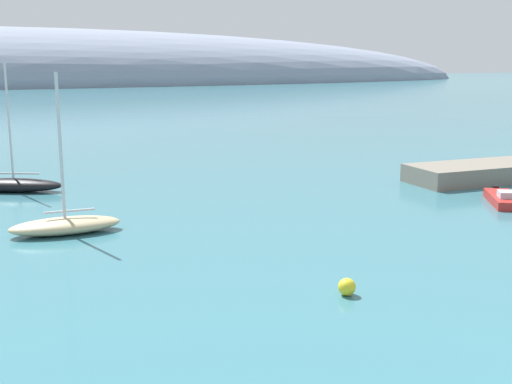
{
  "coord_description": "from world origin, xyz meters",
  "views": [
    {
      "loc": [
        -14.89,
        -9.34,
        9.19
      ],
      "look_at": [
        -0.69,
        24.98,
        1.4
      ],
      "focal_mm": 45.21,
      "sensor_mm": 36.0,
      "label": 1
    }
  ],
  "objects_px": {
    "sailboat_sand_mid_mooring": "(65,224)",
    "motorboat_red_alongside_breakwater": "(504,199)",
    "sailboat_black_outer_mooring": "(14,184)",
    "mooring_buoy_yellow": "(347,287)"
  },
  "relations": [
    {
      "from": "sailboat_sand_mid_mooring",
      "to": "sailboat_black_outer_mooring",
      "type": "height_order",
      "value": "sailboat_black_outer_mooring"
    },
    {
      "from": "sailboat_sand_mid_mooring",
      "to": "motorboat_red_alongside_breakwater",
      "type": "bearing_deg",
      "value": 173.47
    },
    {
      "from": "sailboat_sand_mid_mooring",
      "to": "sailboat_black_outer_mooring",
      "type": "distance_m",
      "value": 12.83
    },
    {
      "from": "sailboat_black_outer_mooring",
      "to": "motorboat_red_alongside_breakwater",
      "type": "height_order",
      "value": "sailboat_black_outer_mooring"
    },
    {
      "from": "sailboat_black_outer_mooring",
      "to": "sailboat_sand_mid_mooring",
      "type": "bearing_deg",
      "value": 125.72
    },
    {
      "from": "sailboat_black_outer_mooring",
      "to": "motorboat_red_alongside_breakwater",
      "type": "xyz_separation_m",
      "value": [
        28.79,
        -16.06,
        -0.21
      ]
    },
    {
      "from": "sailboat_black_outer_mooring",
      "to": "mooring_buoy_yellow",
      "type": "distance_m",
      "value": 28.63
    },
    {
      "from": "sailboat_sand_mid_mooring",
      "to": "motorboat_red_alongside_breakwater",
      "type": "relative_size",
      "value": 1.74
    },
    {
      "from": "sailboat_sand_mid_mooring",
      "to": "sailboat_black_outer_mooring",
      "type": "relative_size",
      "value": 0.95
    },
    {
      "from": "sailboat_black_outer_mooring",
      "to": "motorboat_red_alongside_breakwater",
      "type": "distance_m",
      "value": 32.96
    }
  ]
}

